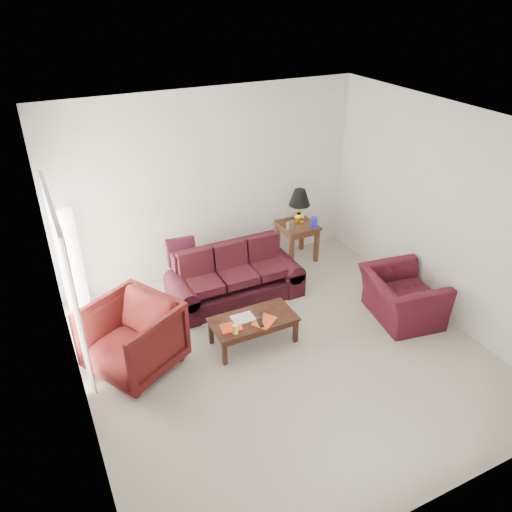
{
  "coord_description": "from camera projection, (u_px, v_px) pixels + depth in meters",
  "views": [
    {
      "loc": [
        -2.6,
        -4.46,
        4.39
      ],
      "look_at": [
        0.0,
        0.85,
        1.05
      ],
      "focal_mm": 35.0,
      "sensor_mm": 36.0,
      "label": 1
    }
  ],
  "objects": [
    {
      "name": "magazine_orange",
      "position": [
        264.0,
        321.0,
        6.57
      ],
      "size": [
        0.39,
        0.36,
        0.02
      ],
      "primitive_type": "cube",
      "rotation": [
        0.0,
        0.0,
        0.59
      ],
      "color": "#EF4F1C",
      "rests_on": "coffee_table"
    },
    {
      "name": "blue_canister",
      "position": [
        314.0,
        222.0,
        8.42
      ],
      "size": [
        0.13,
        0.13,
        0.17
      ],
      "primitive_type": "cylinder",
      "rotation": [
        0.0,
        0.0,
        0.28
      ],
      "color": "#1C21BC",
      "rests_on": "end_table"
    },
    {
      "name": "remote_b",
      "position": [
        261.0,
        316.0,
        6.64
      ],
      "size": [
        0.14,
        0.19,
        0.02
      ],
      "primitive_type": "cube",
      "rotation": [
        0.0,
        0.0,
        -0.53
      ],
      "color": "black",
      "rests_on": "coffee_table"
    },
    {
      "name": "sofa",
      "position": [
        235.0,
        276.0,
        7.55
      ],
      "size": [
        2.05,
        0.97,
        0.82
      ],
      "primitive_type": null,
      "rotation": [
        0.0,
        0.0,
        0.05
      ],
      "color": "black",
      "rests_on": "ground"
    },
    {
      "name": "coffee_table",
      "position": [
        253.0,
        330.0,
        6.74
      ],
      "size": [
        1.19,
        0.67,
        0.4
      ],
      "primitive_type": null,
      "rotation": [
        0.0,
        0.0,
        0.09
      ],
      "color": "black",
      "rests_on": "ground"
    },
    {
      "name": "armchair_right",
      "position": [
        402.0,
        297.0,
        7.17
      ],
      "size": [
        1.12,
        1.23,
        0.71
      ],
      "primitive_type": "imported",
      "rotation": [
        0.0,
        0.0,
        1.4
      ],
      "color": "#3C0D18",
      "rests_on": "ground"
    },
    {
      "name": "picture_frame",
      "position": [
        282.0,
        217.0,
        8.61
      ],
      "size": [
        0.17,
        0.2,
        0.06
      ],
      "primitive_type": "cube",
      "rotation": [
        1.36,
        0.0,
        0.18
      ],
      "color": "silver",
      "rests_on": "end_table"
    },
    {
      "name": "end_table",
      "position": [
        297.0,
        241.0,
        8.71
      ],
      "size": [
        0.64,
        0.64,
        0.66
      ],
      "primitive_type": null,
      "rotation": [
        0.0,
        0.0,
        0.05
      ],
      "color": "#51261C",
      "rests_on": "ground"
    },
    {
      "name": "table_lamp",
      "position": [
        299.0,
        207.0,
        8.44
      ],
      "size": [
        0.43,
        0.43,
        0.61
      ],
      "primitive_type": null,
      "rotation": [
        0.0,
        0.0,
        0.22
      ],
      "color": "gold",
      "rests_on": "end_table"
    },
    {
      "name": "clock",
      "position": [
        291.0,
        225.0,
        8.35
      ],
      "size": [
        0.15,
        0.09,
        0.15
      ],
      "primitive_type": "cube",
      "rotation": [
        0.0,
        0.0,
        0.29
      ],
      "color": "#BBBCC0",
      "rests_on": "end_table"
    },
    {
      "name": "throw_pillow",
      "position": [
        181.0,
        252.0,
        7.66
      ],
      "size": [
        0.45,
        0.26,
        0.45
      ],
      "primitive_type": "cube",
      "rotation": [
        -0.21,
        0.0,
        -0.11
      ],
      "color": "black",
      "rests_on": "sofa"
    },
    {
      "name": "armchair_left",
      "position": [
        132.0,
        338.0,
        6.18
      ],
      "size": [
        1.39,
        1.38,
        0.94
      ],
      "primitive_type": "imported",
      "rotation": [
        0.0,
        0.0,
        -1.06
      ],
      "color": "#420F0F",
      "rests_on": "ground"
    },
    {
      "name": "yellow_glass",
      "position": [
        235.0,
        329.0,
        6.34
      ],
      "size": [
        0.08,
        0.08,
        0.13
      ],
      "primitive_type": "cylinder",
      "rotation": [
        0.0,
        0.0,
        0.13
      ],
      "color": "yellow",
      "rests_on": "coffee_table"
    },
    {
      "name": "magazine_red",
      "position": [
        231.0,
        327.0,
        6.46
      ],
      "size": [
        0.29,
        0.23,
        0.02
      ],
      "primitive_type": "cube",
      "rotation": [
        0.0,
        0.0,
        -0.11
      ],
      "color": "red",
      "rests_on": "coffee_table"
    },
    {
      "name": "magazine_white",
      "position": [
        243.0,
        318.0,
        6.63
      ],
      "size": [
        0.3,
        0.22,
        0.02
      ],
      "primitive_type": "cube",
      "rotation": [
        0.0,
        0.0,
        -0.01
      ],
      "color": "silver",
      "rests_on": "coffee_table"
    },
    {
      "name": "floor_lamp",
      "position": [
        74.0,
        262.0,
        7.11
      ],
      "size": [
        0.3,
        0.3,
        1.65
      ],
      "primitive_type": null,
      "rotation": [
        0.0,
        0.0,
        0.14
      ],
      "color": "white",
      "rests_on": "ground"
    },
    {
      "name": "remote_a",
      "position": [
        260.0,
        323.0,
        6.51
      ],
      "size": [
        0.08,
        0.18,
        0.02
      ],
      "primitive_type": "cube",
      "rotation": [
        0.0,
        0.0,
        -0.14
      ],
      "color": "black",
      "rests_on": "coffee_table"
    },
    {
      "name": "blinds",
      "position": [
        66.0,
        280.0,
        6.2
      ],
      "size": [
        0.1,
        2.0,
        2.16
      ],
      "primitive_type": "cube",
      "color": "silver",
      "rests_on": "ground"
    },
    {
      "name": "floor",
      "position": [
        284.0,
        353.0,
        6.64
      ],
      "size": [
        5.0,
        5.0,
        0.0
      ],
      "primitive_type": "plane",
      "color": "beige",
      "rests_on": "ground"
    }
  ]
}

